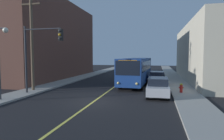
# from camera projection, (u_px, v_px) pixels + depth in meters

# --- Properties ---
(ground_plane) EXTENTS (120.00, 120.00, 0.00)m
(ground_plane) POSITION_uv_depth(u_px,v_px,m) (94.00, 101.00, 15.03)
(ground_plane) COLOR black
(sidewalk_left) EXTENTS (2.50, 90.00, 0.15)m
(sidewalk_left) POSITION_uv_depth(u_px,v_px,m) (66.00, 81.00, 26.38)
(sidewalk_left) COLOR gray
(sidewalk_left) RESTS_ON ground
(sidewalk_right) EXTENTS (2.50, 90.00, 0.15)m
(sidewalk_right) POSITION_uv_depth(u_px,v_px,m) (179.00, 85.00, 23.10)
(sidewalk_right) COLOR gray
(sidewalk_right) RESTS_ON ground
(lane_stripe_center) EXTENTS (0.16, 60.00, 0.01)m
(lane_stripe_center) POSITION_uv_depth(u_px,v_px,m) (125.00, 79.00, 29.60)
(lane_stripe_center) COLOR #D8CC4C
(lane_stripe_center) RESTS_ON ground
(building_left_brick) EXTENTS (10.00, 21.71, 11.84)m
(building_left_brick) POSITION_uv_depth(u_px,v_px,m) (41.00, 41.00, 31.25)
(building_left_brick) COLOR brown
(building_left_brick) RESTS_ON ground
(city_bus) EXTENTS (3.04, 12.23, 3.20)m
(city_bus) POSITION_uv_depth(u_px,v_px,m) (137.00, 70.00, 24.21)
(city_bus) COLOR navy
(city_bus) RESTS_ON ground
(parked_car_silver) EXTENTS (1.83, 4.40, 1.62)m
(parked_car_silver) POSITION_uv_depth(u_px,v_px,m) (158.00, 87.00, 16.86)
(parked_car_silver) COLOR #B7B7BC
(parked_car_silver) RESTS_ON ground
(parked_car_blue) EXTENTS (1.87, 4.42, 1.62)m
(parked_car_blue) POSITION_uv_depth(u_px,v_px,m) (157.00, 78.00, 23.68)
(parked_car_blue) COLOR navy
(parked_car_blue) RESTS_ON ground
(utility_pole_near) EXTENTS (2.40, 0.28, 9.80)m
(utility_pole_near) POSITION_uv_depth(u_px,v_px,m) (32.00, 35.00, 18.92)
(utility_pole_near) COLOR brown
(utility_pole_near) RESTS_ON sidewalk_left
(traffic_signal_left_corner) EXTENTS (3.75, 0.48, 6.00)m
(traffic_signal_left_corner) POSITION_uv_depth(u_px,v_px,m) (41.00, 47.00, 17.29)
(traffic_signal_left_corner) COLOR #2D2D33
(traffic_signal_left_corner) RESTS_ON sidewalk_left
(street_lamp_left) EXTENTS (0.98, 0.40, 5.50)m
(street_lamp_left) POSITION_uv_depth(u_px,v_px,m) (1.00, 53.00, 14.75)
(street_lamp_left) COLOR #38383D
(street_lamp_left) RESTS_ON sidewalk_left
(fire_hydrant) EXTENTS (0.44, 0.26, 0.84)m
(fire_hydrant) POSITION_uv_depth(u_px,v_px,m) (181.00, 88.00, 17.89)
(fire_hydrant) COLOR red
(fire_hydrant) RESTS_ON sidewalk_right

